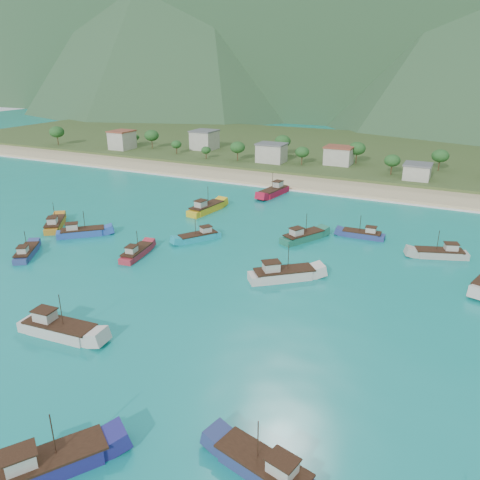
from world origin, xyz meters
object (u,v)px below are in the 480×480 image
at_px(boat_4, 27,253).
at_px(boat_14, 82,233).
at_px(boat_5, 206,209).
at_px(boat_18, 199,237).
at_px(boat_11, 265,469).
at_px(boat_10, 440,254).
at_px(boat_6, 303,237).
at_px(boat_19, 55,225).
at_px(boat_1, 283,275).
at_px(boat_0, 59,329).
at_px(boat_21, 137,253).
at_px(boat_16, 363,235).
at_px(boat_24, 274,192).
at_px(boat_13, 48,466).

xyz_separation_m(boat_4, boat_14, (1.50, 13.50, 0.13)).
height_order(boat_5, boat_18, boat_5).
relative_size(boat_11, boat_18, 1.17).
distance_m(boat_10, boat_18, 48.94).
distance_m(boat_6, boat_10, 27.29).
bearing_deg(boat_19, boat_1, -38.42).
relative_size(boat_0, boat_18, 1.28).
distance_m(boat_19, boat_21, 27.97).
bearing_deg(boat_11, boat_5, 46.95).
xyz_separation_m(boat_16, boat_18, (-31.34, -16.82, 0.03)).
bearing_deg(boat_21, boat_10, 16.49).
bearing_deg(boat_6, boat_21, -111.64).
relative_size(boat_6, boat_19, 1.05).
xyz_separation_m(boat_5, boat_11, (45.25, -68.32, -0.13)).
bearing_deg(boat_0, boat_4, -128.40).
bearing_deg(boat_0, boat_24, 175.77).
bearing_deg(boat_0, boat_19, -137.88).
xyz_separation_m(boat_13, boat_24, (-17.68, 99.49, 0.06)).
bearing_deg(boat_13, boat_10, 102.19).
distance_m(boat_14, boat_24, 55.84).
bearing_deg(boat_19, boat_21, -46.92).
height_order(boat_4, boat_13, boat_13).
distance_m(boat_10, boat_24, 54.45).
relative_size(boat_0, boat_24, 0.96).
bearing_deg(boat_19, boat_0, -78.78).
height_order(boat_14, boat_16, boat_14).
bearing_deg(boat_21, boat_1, -3.74).
xyz_separation_m(boat_0, boat_10, (45.81, 53.22, -0.17)).
bearing_deg(boat_24, boat_14, 71.33).
distance_m(boat_1, boat_13, 48.51).
bearing_deg(boat_1, boat_18, -153.64).
distance_m(boat_1, boat_14, 47.69).
xyz_separation_m(boat_4, boat_13, (44.46, -36.20, 0.26)).
bearing_deg(boat_13, boat_14, 165.07).
relative_size(boat_6, boat_21, 1.13).
height_order(boat_1, boat_14, boat_1).
bearing_deg(boat_10, boat_18, 85.67).
bearing_deg(boat_16, boat_4, 122.20).
relative_size(boat_14, boat_24, 0.78).
xyz_separation_m(boat_6, boat_10, (27.14, 2.90, -0.06)).
height_order(boat_13, boat_18, boat_13).
bearing_deg(boat_13, boat_18, 141.76).
distance_m(boat_13, boat_16, 76.65).
height_order(boat_13, boat_19, boat_13).
distance_m(boat_0, boat_21, 28.83).
xyz_separation_m(boat_4, boat_19, (-7.93, 14.89, 0.15)).
xyz_separation_m(boat_4, boat_11, (62.63, -27.68, 0.15)).
bearing_deg(boat_24, boat_13, 108.33).
height_order(boat_6, boat_16, boat_6).
height_order(boat_21, boat_24, boat_24).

